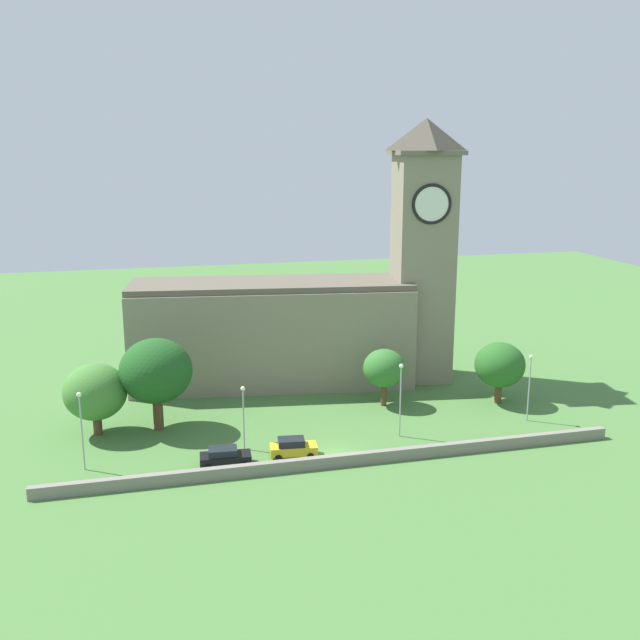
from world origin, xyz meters
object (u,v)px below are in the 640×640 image
Objects in this scene: streetlamp_east_mid at (530,377)px; tree_churchyard at (95,392)px; tree_riverside_east at (384,368)px; tree_by_tower at (500,365)px; streetlamp_west_end at (81,419)px; car_yellow at (293,447)px; streetlamp_central at (401,389)px; streetlamp_west_mid at (243,407)px; tree_riverside_west at (156,371)px; church at (311,312)px; car_black at (225,457)px.

tree_churchyard reaches higher than streetlamp_east_mid.
tree_riverside_east is at bearing 148.36° from streetlamp_east_mid.
tree_by_tower reaches higher than tree_riverside_east.
tree_churchyard reaches higher than streetlamp_west_end.
streetlamp_central is (11.31, 2.19, 4.07)m from car_yellow.
streetlamp_east_mid is at bearing 2.93° from streetlamp_central.
streetlamp_east_mid reaches higher than car_yellow.
tree_by_tower is at bearing 24.71° from streetlamp_central.
streetlamp_east_mid reaches higher than tree_riverside_east.
streetlamp_west_mid is at bearing -179.74° from streetlamp_east_mid.
tree_churchyard is at bearing 152.08° from streetlamp_west_mid.
tree_riverside_west is (-11.88, 9.98, 5.28)m from car_yellow.
church is at bearing 24.86° from tree_churchyard.
streetlamp_central reaches higher than streetlamp_east_mid.
streetlamp_east_mid is (25.82, 2.94, 3.89)m from car_yellow.
church reaches higher than tree_by_tower.
tree_churchyard is (-29.16, 7.86, -0.51)m from streetlamp_central.
streetlamp_central is at bearing 10.98° from car_yellow.
car_yellow is at bearing -161.13° from tree_by_tower.
tree_churchyard reaches higher than streetlamp_west_mid.
tree_churchyard is at bearing 84.51° from streetlamp_west_end.
car_black is at bearing -62.09° from tree_riverside_west.
tree_riverside_west is at bearing -177.55° from tree_riverside_east.
tree_riverside_east is (-12.76, 2.34, -0.13)m from tree_by_tower.
streetlamp_east_mid is 0.99× the size of tree_churchyard.
church is at bearing 37.72° from streetlamp_west_end.
car_black is 13.08m from streetlamp_west_end.
streetlamp_central is 30.20m from tree_churchyard.
streetlamp_west_mid is 10.73m from tree_riverside_west.
tree_by_tower reaches higher than car_black.
tree_riverside_west is at bearing 169.41° from streetlamp_east_mid.
church is at bearing 31.58° from tree_riverside_west.
streetlamp_west_end is 32.65m from tree_riverside_east.
streetlamp_west_end is 1.13× the size of tree_riverside_east.
streetlamp_east_mid is (44.46, 1.15, -0.05)m from streetlamp_west_end.
tree_by_tower is at bearing -10.40° from tree_riverside_east.
streetlamp_west_mid is 0.86× the size of tree_churchyard.
streetlamp_east_mid is at bearing -44.33° from church.
streetlamp_west_end is 14.54m from streetlamp_west_mid.
tree_by_tower reaches higher than car_yellow.
tree_by_tower is at bearing 18.87° from car_yellow.
church is 27.53m from tree_churchyard.
streetlamp_east_mid is (32.19, 3.35, 3.93)m from car_black.
tree_churchyard reaches higher than car_yellow.
church is 5.26× the size of streetlamp_central.
church is at bearing 72.37° from car_yellow.
car_yellow is 0.48× the size of tree_riverside_west.
church reaches higher than car_yellow.
streetlamp_central reaches higher than streetlamp_west_end.
tree_churchyard is at bearing 170.74° from streetlamp_east_mid.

